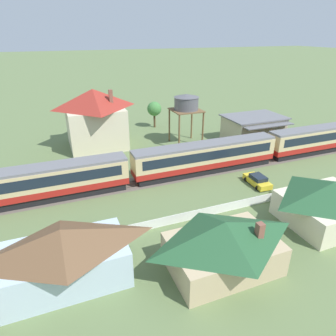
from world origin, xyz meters
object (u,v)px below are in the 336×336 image
at_px(station_house_red_roof, 95,117).
at_px(water_tower, 186,103).
at_px(cottage_dark_green_roof_2, 329,201).
at_px(yard_tree_0, 154,109).
at_px(cottage_dark_green_roof, 224,244).
at_px(station_building, 253,128).
at_px(parked_car_yellow, 257,180).
at_px(passenger_train, 208,156).
at_px(cottage_brown_roof, 65,255).

height_order(station_house_red_roof, water_tower, station_house_red_roof).
xyz_separation_m(cottage_dark_green_roof_2, yard_tree_0, (-5.51, 38.07, 1.45)).
relative_size(station_house_red_roof, cottage_dark_green_roof, 1.03).
distance_m(station_building, water_tower, 13.14).
xyz_separation_m(station_house_red_roof, cottage_dark_green_roof_2, (18.22, -31.34, -2.66)).
relative_size(cottage_dark_green_roof_2, parked_car_yellow, 2.23).
distance_m(water_tower, yard_tree_0, 11.77).
bearing_deg(passenger_train, station_house_red_roof, 128.19).
distance_m(station_building, parked_car_yellow, 17.73).
height_order(cottage_brown_roof, parked_car_yellow, cottage_brown_roof).
bearing_deg(yard_tree_0, station_building, -45.88).
bearing_deg(passenger_train, cottage_brown_roof, -144.85).
xyz_separation_m(passenger_train, yard_tree_0, (0.12, 22.73, 1.44)).
bearing_deg(water_tower, station_building, -14.05).
xyz_separation_m(parked_car_yellow, yard_tree_0, (-3.89, 28.81, 3.14)).
bearing_deg(parked_car_yellow, water_tower, 9.15).
relative_size(cottage_brown_roof, parked_car_yellow, 2.41).
distance_m(water_tower, cottage_dark_green_roof_2, 27.57).
xyz_separation_m(station_building, yard_tree_0, (-13.70, 14.13, 1.53)).
bearing_deg(yard_tree_0, cottage_dark_green_roof_2, -81.77).
relative_size(cottage_brown_roof, yard_tree_0, 1.92).
bearing_deg(station_building, water_tower, 165.95).
xyz_separation_m(station_building, station_house_red_roof, (-26.41, 7.40, 2.74)).
height_order(passenger_train, cottage_dark_green_roof_2, cottage_dark_green_roof_2).
distance_m(water_tower, parked_car_yellow, 18.89).
bearing_deg(parked_car_yellow, cottage_brown_roof, 110.89).
xyz_separation_m(station_building, cottage_brown_roof, (-33.79, -22.66, 0.29)).
bearing_deg(station_building, cottage_brown_roof, -146.16).
distance_m(passenger_train, yard_tree_0, 22.78).
relative_size(cottage_dark_green_roof, yard_tree_0, 1.80).
distance_m(cottage_dark_green_roof, cottage_dark_green_roof_2, 13.61).
bearing_deg(station_house_red_roof, cottage_brown_roof, -103.79).
xyz_separation_m(water_tower, cottage_brown_roof, (-21.92, -25.63, -4.51)).
height_order(water_tower, cottage_dark_green_roof_2, water_tower).
relative_size(cottage_dark_green_roof, cottage_dark_green_roof_2, 1.01).
relative_size(station_house_red_roof, yard_tree_0, 1.86).
bearing_deg(cottage_brown_roof, station_building, 33.84).
bearing_deg(parked_car_yellow, cottage_dark_green_roof_2, -167.63).
distance_m(passenger_train, water_tower, 12.64).
relative_size(station_building, cottage_dark_green_roof_2, 1.10).
height_order(cottage_dark_green_roof_2, yard_tree_0, yard_tree_0).
relative_size(station_house_red_roof, cottage_dark_green_roof_2, 1.04).
bearing_deg(cottage_brown_roof, passenger_train, 35.15).
bearing_deg(station_house_red_roof, water_tower, -16.95).
distance_m(cottage_dark_green_roof, yard_tree_0, 40.71).
relative_size(station_building, yard_tree_0, 1.96).
distance_m(cottage_dark_green_roof_2, parked_car_yellow, 9.55).
bearing_deg(cottage_dark_green_roof, cottage_brown_roof, 165.60).
height_order(cottage_brown_roof, cottage_dark_green_roof, cottage_brown_roof).
distance_m(cottage_brown_roof, parked_car_yellow, 25.35).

